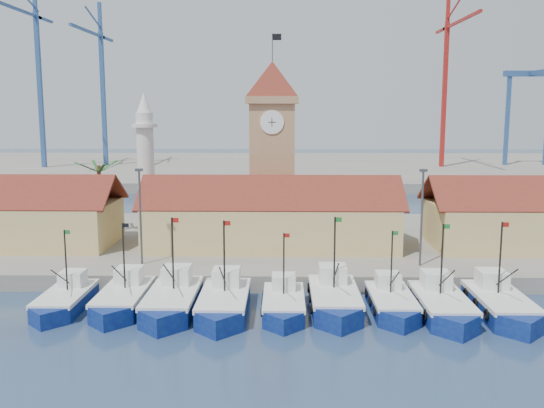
{
  "coord_description": "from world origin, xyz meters",
  "views": [
    {
      "loc": [
        1.25,
        -43.04,
        15.93
      ],
      "look_at": [
        0.11,
        18.0,
        6.32
      ],
      "focal_mm": 40.0,
      "sensor_mm": 36.0,
      "label": 1
    }
  ],
  "objects_px": {
    "boat_0": "(64,302)",
    "boat_4": "(284,306)",
    "clock_tower": "(272,144)",
    "minaret": "(146,162)"
  },
  "relations": [
    {
      "from": "boat_4",
      "to": "clock_tower",
      "type": "relative_size",
      "value": 0.39
    },
    {
      "from": "boat_4",
      "to": "clock_tower",
      "type": "distance_m",
      "value": 26.09
    },
    {
      "from": "boat_0",
      "to": "clock_tower",
      "type": "distance_m",
      "value": 30.19
    },
    {
      "from": "clock_tower",
      "to": "minaret",
      "type": "relative_size",
      "value": 1.39
    },
    {
      "from": "clock_tower",
      "to": "boat_0",
      "type": "bearing_deg",
      "value": -125.39
    },
    {
      "from": "boat_0",
      "to": "clock_tower",
      "type": "height_order",
      "value": "clock_tower"
    },
    {
      "from": "boat_4",
      "to": "minaret",
      "type": "relative_size",
      "value": 0.54
    },
    {
      "from": "boat_0",
      "to": "boat_4",
      "type": "xyz_separation_m",
      "value": [
        17.53,
        -0.66,
        -0.01
      ]
    },
    {
      "from": "boat_0",
      "to": "boat_4",
      "type": "distance_m",
      "value": 17.55
    },
    {
      "from": "boat_0",
      "to": "minaret",
      "type": "distance_m",
      "value": 26.46
    }
  ]
}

